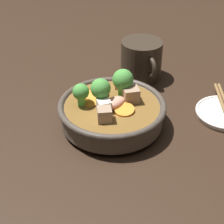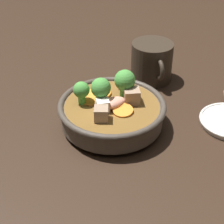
% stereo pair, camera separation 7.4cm
% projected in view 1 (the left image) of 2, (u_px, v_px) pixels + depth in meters
% --- Properties ---
extents(ground_plane, '(3.00, 3.00, 0.00)m').
position_uv_depth(ground_plane, '(112.00, 126.00, 0.76)').
color(ground_plane, black).
extents(stirfry_bowl, '(0.21, 0.21, 0.11)m').
position_uv_depth(stirfry_bowl, '(112.00, 110.00, 0.74)').
color(stirfry_bowl, '#51473D').
rests_on(stirfry_bowl, ground_plane).
extents(dark_mug, '(0.12, 0.10, 0.09)m').
position_uv_depth(dark_mug, '(142.00, 60.00, 0.89)').
color(dark_mug, '#33281E').
rests_on(dark_mug, ground_plane).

